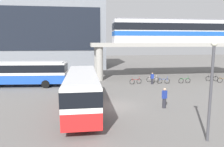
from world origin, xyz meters
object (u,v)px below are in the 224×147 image
(bicycle_silver, at_px, (153,80))
(bicycle_green, at_px, (184,81))
(bicycle_red, at_px, (136,81))
(pedestrian_by_bike_rack, at_px, (152,79))
(train, at_px, (178,31))
(bus_secondary, at_px, (24,71))
(bus_main, at_px, (82,87))
(bicycle_brown, at_px, (224,80))
(pedestrian_walking_across, at_px, (164,99))
(bicycle_blue, at_px, (163,81))
(bicycle_black, at_px, (212,79))
(station_building, at_px, (50,34))

(bicycle_silver, xyz_separation_m, bicycle_green, (4.19, -1.36, 0.00))
(bicycle_red, distance_m, pedestrian_by_bike_rack, 2.31)
(train, height_order, pedestrian_by_bike_rack, train)
(bicycle_red, bearing_deg, pedestrian_by_bike_rack, -10.38)
(pedestrian_by_bike_rack, bearing_deg, bus_secondary, 177.12)
(bicycle_green, relative_size, pedestrian_by_bike_rack, 1.12)
(bus_main, distance_m, bicycle_red, 12.73)
(bus_main, distance_m, bicycle_brown, 22.17)
(pedestrian_walking_across, bearing_deg, bicycle_blue, 68.93)
(bus_secondary, xyz_separation_m, bicycle_blue, (18.82, -0.67, -1.63))
(bicycle_blue, xyz_separation_m, pedestrian_walking_across, (-4.03, -10.45, 0.49))
(bus_secondary, xyz_separation_m, bicycle_brown, (27.59, -1.24, -1.63))
(bicycle_black, bearing_deg, bicycle_red, -176.67)
(bus_main, height_order, bicycle_red, bus_main)
(pedestrian_walking_across, relative_size, pedestrian_by_bike_rack, 1.12)
(bicycle_green, bearing_deg, bicycle_blue, 178.03)
(train, bearing_deg, station_building, 145.52)
(bicycle_silver, relative_size, pedestrian_by_bike_rack, 1.10)
(bus_main, relative_size, pedestrian_walking_across, 6.14)
(pedestrian_walking_across, xyz_separation_m, pedestrian_by_bike_rack, (2.32, 10.26, -0.11))
(train, xyz_separation_m, pedestrian_by_bike_rack, (-6.12, -5.89, -6.85))
(bicycle_brown, height_order, bicycle_green, same)
(station_building, distance_m, bicycle_silver, 27.61)
(station_building, relative_size, bicycle_silver, 13.80)
(bicycle_blue, relative_size, pedestrian_by_bike_rack, 1.11)
(bicycle_blue, bearing_deg, train, 52.21)
(bicycle_black, bearing_deg, bicycle_silver, 177.85)
(train, height_order, bicycle_black, train)
(train, distance_m, bicycle_black, 9.36)
(train, distance_m, bus_main, 22.92)
(bicycle_blue, relative_size, pedestrian_walking_across, 0.99)
(bicycle_brown, xyz_separation_m, bicycle_green, (-5.70, 0.47, 0.00))
(bicycle_green, height_order, pedestrian_by_bike_rack, pedestrian_by_bike_rack)
(station_building, relative_size, bicycle_green, 13.50)
(bicycle_silver, xyz_separation_m, bicycle_red, (-2.82, -1.03, 0.00))
(bicycle_blue, bearing_deg, bus_main, -137.84)
(train, bearing_deg, bicycle_red, -146.75)
(station_building, distance_m, bus_main, 32.89)
(train, xyz_separation_m, bicycle_blue, (-4.42, -5.70, -7.24))
(station_building, height_order, bicycle_black, station_building)
(bicycle_brown, bearing_deg, bus_main, -154.41)
(bicycle_black, distance_m, pedestrian_by_bike_rack, 9.69)
(bicycle_blue, distance_m, pedestrian_by_bike_rack, 1.76)
(station_building, xyz_separation_m, bicycle_silver, (17.39, -20.20, -7.21))
(bicycle_silver, distance_m, pedestrian_walking_across, 12.07)
(train, distance_m, bicycle_green, 9.38)
(bus_main, distance_m, bicycle_silver, 15.27)
(station_building, distance_m, train, 27.82)
(bus_secondary, height_order, bicycle_brown, bus_secondary)
(pedestrian_walking_across, bearing_deg, bicycle_red, 89.54)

